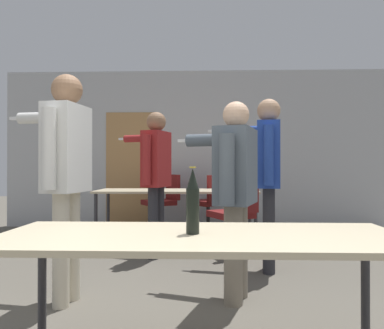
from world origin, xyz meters
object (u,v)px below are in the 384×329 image
at_px(person_near_casual, 234,182).
at_px(office_chair_mid_tucked, 211,205).
at_px(office_chair_near_pushed, 234,218).
at_px(person_left_plaid, 155,168).
at_px(beer_bottle, 193,202).
at_px(office_chair_far_right, 163,205).
at_px(person_far_watching, 65,163).
at_px(person_center_tall, 267,166).

distance_m(person_near_casual, office_chair_mid_tucked, 3.16).
bearing_deg(office_chair_near_pushed, person_left_plaid, 164.75).
height_order(person_left_plaid, beer_bottle, person_left_plaid).
height_order(office_chair_far_right, office_chair_mid_tucked, office_chair_far_right).
relative_size(person_far_watching, office_chair_far_right, 1.91).
xyz_separation_m(person_center_tall, office_chair_mid_tucked, (-0.54, 2.26, -0.64)).
xyz_separation_m(person_far_watching, office_chair_near_pushed, (1.47, 1.74, -0.66)).
distance_m(person_left_plaid, office_chair_near_pushed, 1.16).
distance_m(person_near_casual, office_chair_near_pushed, 1.71).
relative_size(person_near_casual, office_chair_near_pushed, 1.71).
distance_m(person_center_tall, office_chair_far_right, 2.75).
xyz_separation_m(person_near_casual, person_center_tall, (0.41, 0.85, 0.14)).
relative_size(person_center_tall, office_chair_near_pushed, 1.89).
xyz_separation_m(person_left_plaid, beer_bottle, (0.53, -2.56, -0.16)).
height_order(person_left_plaid, office_chair_mid_tucked, person_left_plaid).
bearing_deg(office_chair_near_pushed, person_near_casual, -122.65).
distance_m(office_chair_far_right, office_chair_mid_tucked, 0.80).
height_order(person_far_watching, person_center_tall, person_far_watching).
bearing_deg(person_near_casual, office_chair_mid_tucked, 20.25).
distance_m(person_far_watching, person_left_plaid, 1.60).
xyz_separation_m(person_center_tall, office_chair_far_right, (-1.34, 2.31, -0.64)).
height_order(office_chair_near_pushed, beer_bottle, beer_bottle).
bearing_deg(office_chair_far_right, office_chair_near_pushed, -176.18).
xyz_separation_m(office_chair_far_right, office_chair_near_pushed, (1.06, -1.54, -0.01)).
distance_m(person_left_plaid, person_center_tall, 1.36).
height_order(person_far_watching, office_chair_far_right, person_far_watching).
bearing_deg(person_center_tall, office_chair_far_right, 40.18).
xyz_separation_m(person_far_watching, person_left_plaid, (0.51, 1.52, -0.05)).
distance_m(person_left_plaid, beer_bottle, 2.62).
relative_size(person_left_plaid, beer_bottle, 5.11).
bearing_deg(office_chair_far_right, office_chair_mid_tucked, -124.64).
relative_size(person_center_tall, office_chair_mid_tucked, 1.88).
height_order(office_chair_far_right, beer_bottle, beer_bottle).
bearing_deg(beer_bottle, office_chair_near_pushed, 81.32).
xyz_separation_m(person_far_watching, person_center_tall, (1.75, 0.96, -0.02)).
relative_size(person_far_watching, person_left_plaid, 1.04).
height_order(person_far_watching, office_chair_near_pushed, person_far_watching).
height_order(office_chair_far_right, office_chair_near_pushed, office_chair_far_right).
height_order(person_near_casual, office_chair_mid_tucked, person_near_casual).
xyz_separation_m(office_chair_mid_tucked, beer_bottle, (-0.16, -4.26, 0.45)).
relative_size(person_near_casual, beer_bottle, 4.74).
bearing_deg(person_center_tall, person_far_watching, 128.79).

